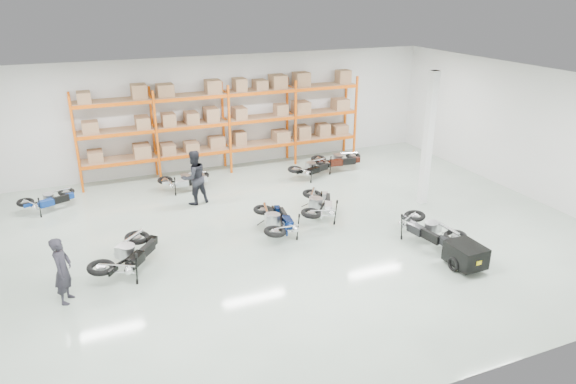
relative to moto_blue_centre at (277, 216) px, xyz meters
name	(u,v)px	position (x,y,z in m)	size (l,w,h in m)	color
room	(289,163)	(0.34, -0.13, 1.67)	(18.00, 18.00, 18.00)	#AEC2AF
pallet_rack	(226,115)	(0.34, 6.32, 1.68)	(11.28, 0.98, 3.62)	#DA550B
structural_column	(428,140)	(5.54, 0.37, 1.67)	(0.25, 0.25, 4.50)	white
moto_blue_centre	(277,216)	(0.00, 0.00, 0.00)	(0.84, 1.90, 1.16)	#061845
moto_silver_left	(319,200)	(1.70, 0.62, 0.00)	(0.85, 1.91, 1.17)	#B7B9BF
moto_black_far_left	(128,249)	(-4.33, -0.52, 0.04)	(0.90, 2.02, 1.24)	black
moto_touring_right	(429,224)	(3.84, -2.21, 0.00)	(0.85, 1.91, 1.17)	black
trailer	(466,255)	(3.84, -3.80, -0.18)	(0.86, 1.62, 0.68)	black
moto_back_a	(48,196)	(-6.34, 4.60, -0.09)	(0.71, 1.61, 0.98)	navy
moto_back_b	(185,177)	(-1.77, 4.68, -0.08)	(0.73, 1.63, 1.00)	#ACB2B6
moto_back_c	(312,165)	(3.10, 4.15, -0.07)	(0.75, 1.68, 1.03)	black
moto_back_d	(338,157)	(4.45, 4.54, -0.03)	(0.81, 1.81, 1.11)	#3A130B
person_left	(63,270)	(-5.88, -1.42, 0.25)	(0.60, 0.40, 1.65)	#222028
person_back	(194,177)	(-1.71, 3.30, 0.36)	(0.92, 0.71, 1.89)	black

